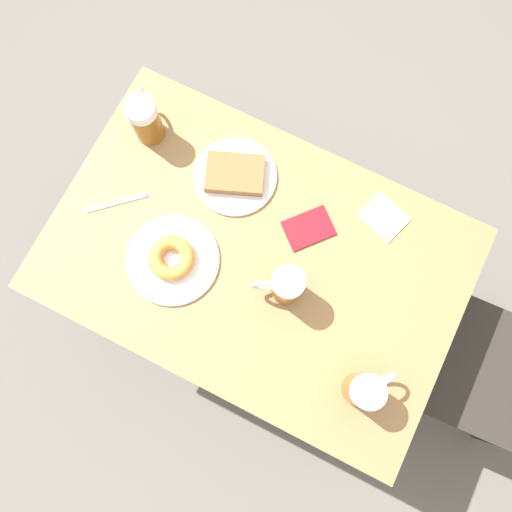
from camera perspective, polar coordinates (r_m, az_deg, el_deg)
ground_plane at (r=2.05m, az=0.00°, el=-4.53°), size 8.00×8.00×0.00m
table at (r=1.38m, az=0.00°, el=-0.75°), size 0.72×1.09×0.74m
plate_with_cake at (r=1.37m, az=-2.41°, el=9.23°), size 0.23×0.23×0.04m
plate_with_donut at (r=1.32m, az=-9.56°, el=-0.33°), size 0.25×0.25×0.05m
beer_mug_left at (r=1.40m, az=-12.54°, el=15.06°), size 0.12×0.10×0.15m
beer_mug_center at (r=1.24m, az=12.28°, el=-14.71°), size 0.11×0.10×0.15m
beer_mug_right at (r=1.23m, az=3.40°, el=-3.42°), size 0.08×0.12×0.15m
napkin_folded at (r=1.39m, az=14.42°, el=4.30°), size 0.12×0.13×0.00m
fork at (r=1.41m, az=-15.66°, el=5.89°), size 0.12×0.13×0.00m
passport_near_edge at (r=1.34m, az=6.02°, el=3.18°), size 0.15×0.15×0.01m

